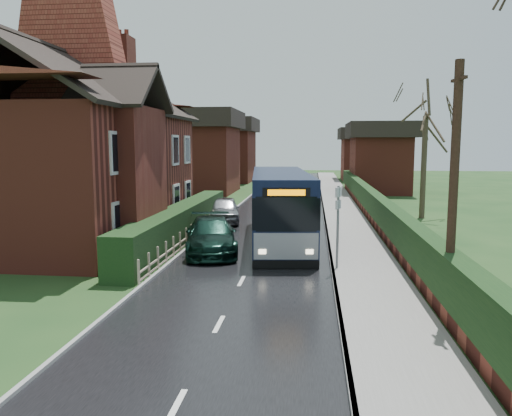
# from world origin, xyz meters

# --- Properties ---
(ground) EXTENTS (140.00, 140.00, 0.00)m
(ground) POSITION_xyz_m (0.00, 0.00, 0.00)
(ground) COLOR #324F22
(ground) RESTS_ON ground
(road) EXTENTS (6.00, 100.00, 0.02)m
(road) POSITION_xyz_m (0.00, 10.00, 0.01)
(road) COLOR black
(road) RESTS_ON ground
(pavement) EXTENTS (2.50, 100.00, 0.14)m
(pavement) POSITION_xyz_m (4.25, 10.00, 0.07)
(pavement) COLOR slate
(pavement) RESTS_ON ground
(kerb_right) EXTENTS (0.12, 100.00, 0.14)m
(kerb_right) POSITION_xyz_m (3.05, 10.00, 0.07)
(kerb_right) COLOR gray
(kerb_right) RESTS_ON ground
(kerb_left) EXTENTS (0.12, 100.00, 0.10)m
(kerb_left) POSITION_xyz_m (-3.05, 10.00, 0.05)
(kerb_left) COLOR gray
(kerb_left) RESTS_ON ground
(front_hedge) EXTENTS (1.20, 16.00, 1.60)m
(front_hedge) POSITION_xyz_m (-3.90, 5.00, 0.80)
(front_hedge) COLOR black
(front_hedge) RESTS_ON ground
(picket_fence) EXTENTS (0.10, 16.00, 0.90)m
(picket_fence) POSITION_xyz_m (-3.15, 5.00, 0.45)
(picket_fence) COLOR tan
(picket_fence) RESTS_ON ground
(right_wall_hedge) EXTENTS (0.60, 50.00, 1.80)m
(right_wall_hedge) POSITION_xyz_m (5.80, 10.00, 1.02)
(right_wall_hedge) COLOR maroon
(right_wall_hedge) RESTS_ON ground
(brick_house) EXTENTS (9.30, 14.60, 10.30)m
(brick_house) POSITION_xyz_m (-8.73, 4.78, 4.38)
(brick_house) COLOR maroon
(brick_house) RESTS_ON ground
(bus) EXTENTS (3.59, 10.92, 3.26)m
(bus) POSITION_xyz_m (0.80, 4.98, 1.61)
(bus) COLOR black
(bus) RESTS_ON ground
(car_silver) EXTENTS (2.42, 4.57, 1.48)m
(car_silver) POSITION_xyz_m (-2.80, 10.43, 0.74)
(car_silver) COLOR #A3A2A7
(car_silver) RESTS_ON ground
(car_green) EXTENTS (3.07, 5.35, 1.46)m
(car_green) POSITION_xyz_m (-1.89, 2.28, 0.73)
(car_green) COLOR #112D24
(car_green) RESTS_ON ground
(car_distant) EXTENTS (2.18, 4.14, 1.30)m
(car_distant) POSITION_xyz_m (1.26, 34.14, 0.65)
(car_distant) COLOR black
(car_distant) RESTS_ON ground
(bus_stop_sign) EXTENTS (0.25, 0.45, 3.08)m
(bus_stop_sign) POSITION_xyz_m (3.20, -0.33, 2.03)
(bus_stop_sign) COLOR slate
(bus_stop_sign) RESTS_ON ground
(telegraph_pole) EXTENTS (0.23, 0.85, 6.56)m
(telegraph_pole) POSITION_xyz_m (5.80, -5.00, 3.32)
(telegraph_pole) COLOR black
(telegraph_pole) RESTS_ON ground
(tree_right_far) EXTENTS (4.58, 4.58, 8.86)m
(tree_right_far) POSITION_xyz_m (9.00, 13.40, 6.62)
(tree_right_far) COLOR #3A2E22
(tree_right_far) RESTS_ON ground
(tree_house_side) EXTENTS (4.61, 4.61, 10.48)m
(tree_house_side) POSITION_xyz_m (-11.36, 18.00, 7.83)
(tree_house_side) COLOR #33291E
(tree_house_side) RESTS_ON ground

